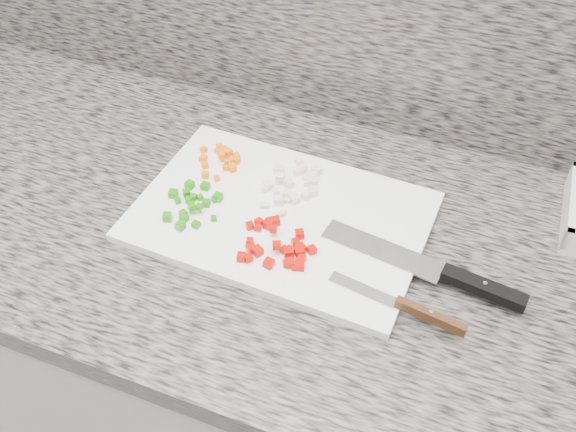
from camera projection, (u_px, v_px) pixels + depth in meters
name	position (u px, v px, depth m)	size (l,w,h in m)	color
cabinet	(273.00, 379.00, 1.33)	(3.92, 0.62, 0.86)	silver
countertop	(268.00, 230.00, 1.01)	(3.96, 0.64, 0.04)	#625E56
cutting_board	(281.00, 217.00, 1.00)	(0.44, 0.30, 0.01)	white
carrot_pile	(222.00, 159.00, 1.07)	(0.08, 0.09, 0.02)	#FF6F05
onion_pile	(296.00, 181.00, 1.03)	(0.09, 0.12, 0.02)	silver
green_pepper_pile	(191.00, 203.00, 1.00)	(0.10, 0.11, 0.02)	#21810B
red_pepper_pile	(279.00, 246.00, 0.93)	(0.12, 0.10, 0.02)	#C60B02
garlic_pile	(278.00, 208.00, 0.99)	(0.05, 0.06, 0.01)	beige
chef_knife	(447.00, 274.00, 0.90)	(0.30, 0.07, 0.02)	silver
paring_knife	(413.00, 309.00, 0.85)	(0.20, 0.04, 0.02)	silver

